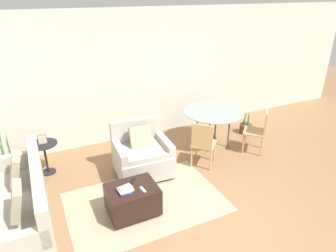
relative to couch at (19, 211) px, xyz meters
name	(u,v)px	position (x,y,z in m)	size (l,w,h in m)	color
ground_plane	(221,225)	(2.53, -1.11, -0.33)	(20.00, 20.00, 0.00)	#936B47
wall_back	(137,76)	(2.53, 2.15, 1.04)	(12.00, 0.06, 2.75)	beige
area_rug	(146,202)	(1.76, -0.18, -0.33)	(2.39, 1.59, 0.01)	tan
couch	(19,211)	(0.00, 0.00, 0.00)	(0.86, 1.98, 0.97)	#B2ADA3
armchair	(142,155)	(2.02, 0.62, 0.04)	(0.99, 0.88, 0.95)	#B2ADA3
ottoman	(133,199)	(1.50, -0.32, -0.09)	(0.72, 0.56, 0.45)	black
book_stack	(126,189)	(1.39, -0.37, 0.15)	(0.21, 0.20, 0.07)	#2D478C
tv_remote_primary	(132,181)	(1.56, -0.17, 0.12)	(0.13, 0.13, 0.01)	black
tv_remote_secondary	(143,189)	(1.62, -0.44, 0.12)	(0.06, 0.15, 0.01)	#B7B7BC
potted_plant	(11,169)	(-0.13, 1.45, -0.13)	(0.41, 0.41, 0.92)	#333338
side_table	(45,152)	(0.47, 1.38, 0.09)	(0.48, 0.48, 0.59)	black
picture_frame	(42,139)	(0.47, 1.38, 0.34)	(0.15, 0.07, 0.17)	#8C6647
dining_table	(214,115)	(3.77, 1.01, 0.35)	(1.24, 1.24, 0.76)	#8C9E99
dining_chair_near_left	(203,142)	(3.11, 0.34, 0.19)	(0.59, 0.59, 0.90)	tan
dining_chair_near_right	(259,128)	(4.43, 0.34, 0.19)	(0.59, 0.59, 0.90)	tan
potted_plant_small	(246,127)	(4.79, 1.14, -0.19)	(0.29, 0.29, 0.57)	brown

